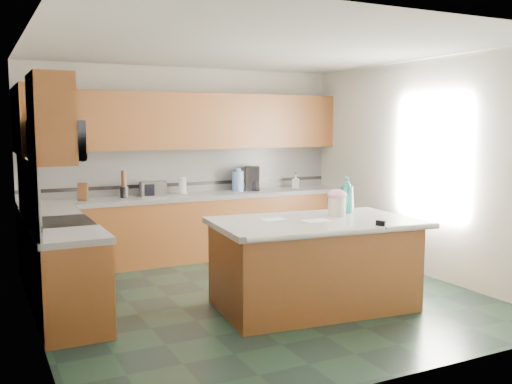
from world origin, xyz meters
TOP-DOWN VIEW (x-y plane):
  - floor at (0.00, 0.00)m, footprint 4.60×4.60m
  - ceiling at (0.00, 0.00)m, footprint 4.60×4.60m
  - wall_back at (0.00, 2.32)m, footprint 4.60×0.04m
  - wall_front at (0.00, -2.32)m, footprint 4.60×0.04m
  - wall_left at (-2.32, 0.00)m, footprint 0.04×4.60m
  - wall_right at (2.32, 0.00)m, footprint 0.04×4.60m
  - back_base_cab at (0.00, 2.00)m, footprint 4.60×0.60m
  - back_countertop at (0.00, 2.00)m, footprint 4.60×0.64m
  - back_upper_cab at (0.00, 2.13)m, footprint 4.60×0.33m
  - back_backsplash at (0.00, 2.29)m, footprint 4.60×0.02m
  - back_accent_band at (0.00, 2.28)m, footprint 4.60×0.01m
  - left_base_cab_rear at (-2.00, 1.29)m, footprint 0.60×0.82m
  - left_counter_rear at (-2.00, 1.29)m, footprint 0.64×0.82m
  - left_base_cab_front at (-2.00, -0.24)m, footprint 0.60×0.72m
  - left_counter_front at (-2.00, -0.24)m, footprint 0.64×0.72m
  - left_backsplash at (-2.29, 0.55)m, footprint 0.02×2.30m
  - left_accent_band at (-2.28, 0.55)m, footprint 0.01×2.30m
  - left_upper_cab_rear at (-2.13, 1.42)m, footprint 0.33×1.09m
  - left_upper_cab_front at (-2.13, -0.24)m, footprint 0.33×0.72m
  - range_body at (-2.00, 0.50)m, footprint 0.60×0.76m
  - range_oven_door at (-1.71, 0.50)m, footprint 0.02×0.68m
  - range_cooktop at (-2.00, 0.50)m, footprint 0.62×0.78m
  - range_handle at (-1.68, 0.50)m, footprint 0.02×0.66m
  - range_backguard at (-2.26, 0.50)m, footprint 0.06×0.76m
  - microwave at (-2.00, 0.50)m, footprint 0.50×0.73m
  - island_base at (0.35, -0.58)m, footprint 2.04×1.29m
  - island_top at (0.35, -0.58)m, footprint 2.15×1.40m
  - island_bullnose at (0.35, -1.18)m, footprint 2.03×0.26m
  - treat_jar at (0.70, -0.48)m, footprint 0.24×0.24m
  - treat_jar_lid at (0.70, -0.48)m, footprint 0.21×0.21m
  - treat_jar_knob at (0.70, -0.48)m, footprint 0.07×0.02m
  - treat_jar_knob_end_l at (0.67, -0.48)m, footprint 0.04×0.04m
  - treat_jar_knob_end_r at (0.74, -0.48)m, footprint 0.04×0.04m
  - soap_bottle_island at (0.94, -0.33)m, footprint 0.18×0.18m
  - paper_sheet_a at (0.35, -0.65)m, footprint 0.28×0.21m
  - paper_sheet_b at (-0.01, -0.38)m, footprint 0.25×0.19m
  - clamp_body at (0.74, -1.16)m, footprint 0.06×0.10m
  - clamp_handle at (0.74, -1.22)m, footprint 0.01×0.07m
  - knife_block at (-1.50, 2.05)m, footprint 0.17×0.20m
  - utensil_crock at (-0.96, 2.08)m, footprint 0.12×0.12m
  - utensil_bundle at (-0.96, 2.08)m, footprint 0.07×0.07m
  - toaster_oven at (-0.57, 2.05)m, footprint 0.37×0.28m
  - toaster_oven_door at (-0.57, 1.94)m, footprint 0.30×0.01m
  - paper_towel at (-0.13, 2.10)m, footprint 0.10×0.10m
  - paper_towel_base at (-0.13, 2.10)m, footprint 0.16×0.16m
  - water_jug at (0.71, 2.06)m, footprint 0.18×0.18m
  - water_jug_neck at (0.71, 2.06)m, footprint 0.09×0.09m
  - coffee_maker at (0.95, 2.08)m, footprint 0.29×0.30m
  - coffee_carafe at (0.95, 2.03)m, footprint 0.15×0.15m
  - soap_bottle_back at (1.68, 2.05)m, footprint 0.14×0.14m
  - soap_back_cap at (1.68, 2.05)m, footprint 0.02×0.02m
  - window_light_proxy at (2.29, -0.20)m, footprint 0.02×1.40m

SIDE VIEW (x-z plane):
  - floor at x=0.00m, z-range 0.00..0.00m
  - range_oven_door at x=-1.71m, z-range 0.12..0.68m
  - back_base_cab at x=0.00m, z-range 0.00..0.86m
  - left_base_cab_rear at x=-2.00m, z-range 0.00..0.86m
  - left_base_cab_front at x=-2.00m, z-range 0.00..0.86m
  - island_base at x=0.35m, z-range 0.00..0.86m
  - range_body at x=-2.00m, z-range 0.00..0.88m
  - range_handle at x=-1.68m, z-range 0.77..0.79m
  - back_countertop at x=0.00m, z-range 0.86..0.92m
  - left_counter_rear at x=-2.00m, z-range 0.86..0.92m
  - left_counter_front at x=-2.00m, z-range 0.86..0.92m
  - island_top at x=0.35m, z-range 0.86..0.92m
  - island_bullnose at x=0.35m, z-range 0.86..0.92m
  - range_cooktop at x=-2.00m, z-range 0.88..0.92m
  - clamp_handle at x=0.74m, z-range 0.90..0.92m
  - paper_sheet_a at x=0.35m, z-range 0.92..0.92m
  - paper_sheet_b at x=-0.01m, z-range 0.92..0.92m
  - paper_towel_base at x=-0.13m, z-range 0.92..0.93m
  - clamp_body at x=0.74m, z-range 0.89..0.97m
  - utensil_crock at x=-0.96m, z-range 0.92..1.07m
  - coffee_carafe at x=0.95m, z-range 0.92..1.07m
  - treat_jar at x=0.70m, z-range 0.92..1.11m
  - toaster_oven at x=-0.57m, z-range 0.92..1.12m
  - toaster_oven_door at x=-0.57m, z-range 0.94..1.10m
  - range_backguard at x=-2.26m, z-range 0.93..1.11m
  - soap_bottle_back at x=1.68m, z-range 0.92..1.13m
  - knife_block at x=-1.50m, z-range 0.91..1.15m
  - paper_towel at x=-0.13m, z-range 0.92..1.15m
  - back_accent_band at x=0.00m, z-range 1.02..1.06m
  - left_accent_band at x=-2.28m, z-range 1.02..1.06m
  - water_jug at x=0.71m, z-range 0.92..1.22m
  - coffee_maker at x=0.95m, z-range 0.92..1.28m
  - soap_bottle_island at x=0.94m, z-range 0.92..1.32m
  - treat_jar_lid at x=0.70m, z-range 1.08..1.21m
  - soap_back_cap at x=1.68m, z-range 1.13..1.16m
  - utensil_bundle at x=-0.96m, z-range 1.07..1.28m
  - treat_jar_knob at x=0.70m, z-range 1.18..1.20m
  - treat_jar_knob_end_l at x=0.67m, z-range 1.17..1.21m
  - treat_jar_knob_end_r at x=0.74m, z-range 1.17..1.21m
  - back_backsplash at x=0.00m, z-range 0.92..1.55m
  - left_backsplash at x=-2.29m, z-range 0.92..1.55m
  - water_jug_neck at x=0.71m, z-range 1.22..1.26m
  - wall_back at x=0.00m, z-range 0.00..2.70m
  - wall_front at x=0.00m, z-range 0.00..2.70m
  - wall_left at x=-2.32m, z-range 0.00..2.70m
  - wall_right at x=2.32m, z-range 0.00..2.70m
  - window_light_proxy at x=2.29m, z-range 0.95..2.05m
  - microwave at x=-2.00m, z-range 1.53..1.94m
  - back_upper_cab at x=0.00m, z-range 1.55..2.33m
  - left_upper_cab_rear at x=-2.13m, z-range 1.55..2.33m
  - left_upper_cab_front at x=-2.13m, z-range 1.55..2.33m
  - ceiling at x=0.00m, z-range 2.70..2.70m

